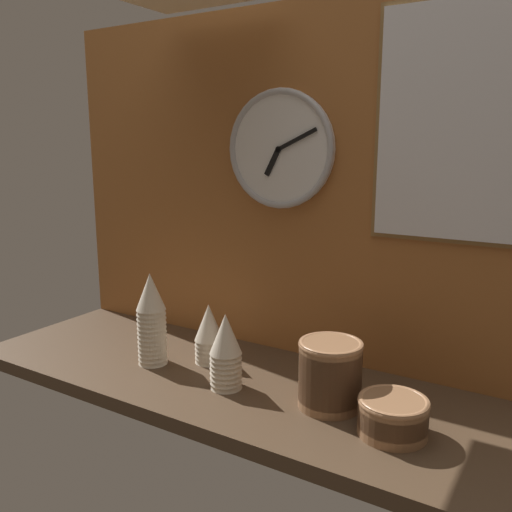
{
  "coord_description": "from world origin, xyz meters",
  "views": [
    {
      "loc": [
        0.83,
        -1.2,
        0.65
      ],
      "look_at": [
        0.06,
        0.04,
        0.35
      ],
      "focal_mm": 38.0,
      "sensor_mm": 36.0,
      "label": 1
    }
  ],
  "objects_px": {
    "cup_stack_center_left": "(151,319)",
    "bowl_stack_far_right": "(393,415)",
    "cup_stack_center_right": "(226,351)",
    "cup_stack_center": "(209,333)",
    "bowl_stack_right": "(330,373)",
    "wall_clock": "(280,149)",
    "menu_board": "(464,123)"
  },
  "relations": [
    {
      "from": "cup_stack_center_left",
      "to": "bowl_stack_far_right",
      "type": "relative_size",
      "value": 1.73
    },
    {
      "from": "cup_stack_center",
      "to": "cup_stack_center_right",
      "type": "height_order",
      "value": "cup_stack_center_right"
    },
    {
      "from": "cup_stack_center_right",
      "to": "wall_clock",
      "type": "bearing_deg",
      "value": 92.05
    },
    {
      "from": "cup_stack_center_left",
      "to": "bowl_stack_far_right",
      "type": "height_order",
      "value": "cup_stack_center_left"
    },
    {
      "from": "cup_stack_center",
      "to": "cup_stack_center_left",
      "type": "xyz_separation_m",
      "value": [
        -0.14,
        -0.1,
        0.05
      ]
    },
    {
      "from": "bowl_stack_far_right",
      "to": "menu_board",
      "type": "bearing_deg",
      "value": 82.33
    },
    {
      "from": "cup_stack_center_left",
      "to": "bowl_stack_far_right",
      "type": "xyz_separation_m",
      "value": [
        0.74,
        -0.02,
        -0.09
      ]
    },
    {
      "from": "menu_board",
      "to": "cup_stack_center_left",
      "type": "bearing_deg",
      "value": -159.46
    },
    {
      "from": "cup_stack_center_right",
      "to": "bowl_stack_far_right",
      "type": "distance_m",
      "value": 0.46
    },
    {
      "from": "bowl_stack_far_right",
      "to": "bowl_stack_right",
      "type": "bearing_deg",
      "value": 164.65
    },
    {
      "from": "bowl_stack_far_right",
      "to": "wall_clock",
      "type": "relative_size",
      "value": 0.46
    },
    {
      "from": "bowl_stack_right",
      "to": "menu_board",
      "type": "distance_m",
      "value": 0.7
    },
    {
      "from": "cup_stack_center",
      "to": "bowl_stack_right",
      "type": "height_order",
      "value": "cup_stack_center"
    },
    {
      "from": "bowl_stack_right",
      "to": "wall_clock",
      "type": "distance_m",
      "value": 0.67
    },
    {
      "from": "cup_stack_center",
      "to": "cup_stack_center_right",
      "type": "bearing_deg",
      "value": -39.46
    },
    {
      "from": "bowl_stack_right",
      "to": "cup_stack_center_right",
      "type": "bearing_deg",
      "value": -170.03
    },
    {
      "from": "cup_stack_center_right",
      "to": "cup_stack_center_left",
      "type": "xyz_separation_m",
      "value": [
        -0.28,
        0.02,
        0.04
      ]
    },
    {
      "from": "cup_stack_center",
      "to": "bowl_stack_far_right",
      "type": "relative_size",
      "value": 1.12
    },
    {
      "from": "cup_stack_center",
      "to": "bowl_stack_far_right",
      "type": "distance_m",
      "value": 0.62
    },
    {
      "from": "cup_stack_center",
      "to": "cup_stack_center_left",
      "type": "relative_size",
      "value": 0.65
    },
    {
      "from": "cup_stack_center_right",
      "to": "wall_clock",
      "type": "distance_m",
      "value": 0.61
    },
    {
      "from": "cup_stack_center_right",
      "to": "menu_board",
      "type": "distance_m",
      "value": 0.84
    },
    {
      "from": "cup_stack_center_right",
      "to": "bowl_stack_far_right",
      "type": "bearing_deg",
      "value": 0.1
    },
    {
      "from": "cup_stack_center_left",
      "to": "bowl_stack_right",
      "type": "bearing_deg",
      "value": 2.87
    },
    {
      "from": "bowl_stack_far_right",
      "to": "wall_clock",
      "type": "height_order",
      "value": "wall_clock"
    },
    {
      "from": "cup_stack_center",
      "to": "cup_stack_center_left",
      "type": "distance_m",
      "value": 0.18
    },
    {
      "from": "cup_stack_center_right",
      "to": "bowl_stack_right",
      "type": "bearing_deg",
      "value": 9.97
    },
    {
      "from": "cup_stack_center",
      "to": "menu_board",
      "type": "distance_m",
      "value": 0.91
    },
    {
      "from": "cup_stack_center_right",
      "to": "cup_stack_center_left",
      "type": "distance_m",
      "value": 0.29
    },
    {
      "from": "wall_clock",
      "to": "menu_board",
      "type": "distance_m",
      "value": 0.52
    },
    {
      "from": "cup_stack_center",
      "to": "cup_stack_center_right",
      "type": "distance_m",
      "value": 0.19
    },
    {
      "from": "cup_stack_center_right",
      "to": "menu_board",
      "type": "xyz_separation_m",
      "value": [
        0.5,
        0.32,
        0.6
      ]
    }
  ]
}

